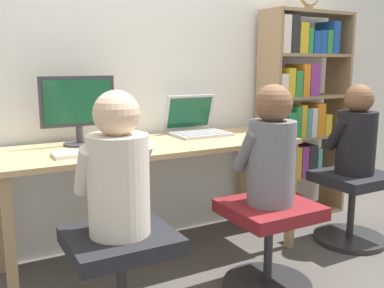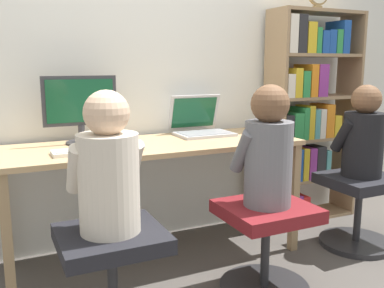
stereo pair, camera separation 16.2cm
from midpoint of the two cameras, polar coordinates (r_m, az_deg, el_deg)
name	(u,v)px [view 2 (the right image)]	position (r m, az deg, el deg)	size (l,w,h in m)	color
ground_plane	(175,279)	(2.61, -0.37, -17.59)	(14.00, 14.00, 0.00)	#4C4742
wall_back	(133,54)	(2.96, -6.30, 11.81)	(10.00, 0.05, 2.60)	silver
desk	(154,156)	(2.66, -3.31, -1.56)	(1.83, 0.64, 0.75)	tan
desktop_monitor	(80,108)	(2.65, -12.97, 4.67)	(0.44, 0.19, 0.41)	#333338
laptop	(201,127)	(2.95, 2.76, 2.32)	(0.37, 0.34, 0.27)	#B7B7BC
keyboard	(91,151)	(2.39, -11.44, -0.89)	(0.41, 0.14, 0.03)	silver
computer_mouse_by_keyboard	(139,146)	(2.44, -5.21, -0.34)	(0.07, 0.10, 0.04)	#99999E
office_chair_left	(112,273)	(2.06, -8.28, -16.73)	(0.49, 0.49, 0.50)	#262628
office_chair_right	(266,241)	(2.42, 11.72, -12.59)	(0.49, 0.49, 0.50)	#262628
person_at_monitor	(108,170)	(1.90, -8.71, -3.40)	(0.33, 0.29, 0.63)	beige
person_at_laptop	(268,151)	(2.28, 12.13, -0.91)	(0.31, 0.28, 0.64)	slate
bookshelf	(307,115)	(3.47, 16.39, 3.69)	(0.76, 0.27, 1.64)	#997A56
office_chair_side	(359,205)	(3.18, 22.70, -7.52)	(0.49, 0.49, 0.50)	#262628
person_near_shelf	(363,136)	(3.07, 23.28, 1.02)	(0.32, 0.28, 0.61)	black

